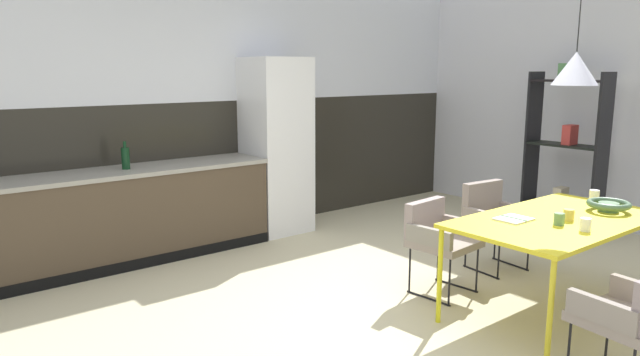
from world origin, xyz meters
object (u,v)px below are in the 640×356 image
Objects in this scene: mug_dark_espresso at (586,224)px; refrigerator_column at (276,146)px; mug_wide_latte at (569,215)px; mug_short_terracotta at (559,219)px; armchair_corner_seat at (492,214)px; armchair_by_stool at (636,311)px; dining_table at (558,224)px; armchair_far_side at (438,232)px; pendant_lamp_over_table_near at (576,68)px; open_book at (514,219)px; mug_tall_blue at (594,196)px; open_shelf_unit at (565,148)px; fruit_bowl at (609,205)px; bottle_spice_small at (126,158)px.

refrigerator_column is at bearing 92.52° from mug_dark_espresso.
mug_wide_latte is 1.02× the size of mug_short_terracotta.
armchair_corner_seat is 1.09× the size of armchair_by_stool.
dining_table is at bearing 66.15° from armchair_corner_seat.
armchair_far_side is 0.63× the size of pendant_lamp_over_table_near.
open_book is 0.20× the size of pendant_lamp_over_table_near.
pendant_lamp_over_table_near is (0.33, -3.21, 0.85)m from refrigerator_column.
dining_table is at bearing 59.28° from armchair_by_stool.
open_shelf_unit reaches higher than mug_tall_blue.
dining_table is at bearing 92.94° from mug_wide_latte.
mug_dark_espresso is at bearing 56.61° from armchair_by_stool.
pendant_lamp_over_table_near reaches higher than armchair_by_stool.
pendant_lamp_over_table_near reaches higher than open_shelf_unit.
mug_dark_espresso is at bearing 92.45° from armchair_far_side.
mug_tall_blue is (0.23, 0.22, -0.00)m from fruit_bowl.
open_book is 0.39m from mug_wide_latte.
armchair_far_side is 1.04× the size of armchair_by_stool.
mug_dark_espresso is at bearing -58.44° from open_shelf_unit.
mug_short_terracotta is at bearing -159.89° from pendant_lamp_over_table_near.
refrigerator_column is 7.40× the size of bottle_spice_small.
open_shelf_unit is at bearing 28.83° from pendant_lamp_over_table_near.
refrigerator_column is at bearing 104.03° from fruit_bowl.
bottle_spice_small is 0.14× the size of open_shelf_unit.
armchair_corner_seat is 1.26m from mug_short_terracotta.
mug_dark_espresso is (-0.17, -0.29, 0.09)m from dining_table.
armchair_far_side is (-0.01, -2.33, -0.47)m from refrigerator_column.
bottle_spice_small reaches higher than armchair_far_side.
refrigerator_column is 1.70m from bottle_spice_small.
fruit_bowl is 0.67m from mug_short_terracotta.
fruit_bowl is (0.50, -0.13, 0.09)m from dining_table.
armchair_by_stool is at bearing -107.65° from open_book.
open_book is at bearing 114.49° from mug_short_terracotta.
bottle_spice_small is at bearing -59.65° from armchair_far_side.
mug_tall_blue is (1.05, -3.08, -0.18)m from refrigerator_column.
mug_dark_espresso is 0.93× the size of mug_tall_blue.
bottle_spice_small is (-1.70, -0.00, 0.03)m from refrigerator_column.
dining_table is 0.52m from fruit_bowl.
mug_short_terracotta is at bearing -167.57° from mug_tall_blue.
fruit_bowl reaches higher than dining_table.
bottle_spice_small is at bearing 121.98° from mug_wide_latte.
mug_dark_espresso is (-0.67, -0.16, -0.01)m from fruit_bowl.
fruit_bowl is at bearing -10.04° from pendant_lamp_over_table_near.
mug_dark_espresso is 1.01× the size of mug_short_terracotta.
open_shelf_unit is 1.58× the size of pendant_lamp_over_table_near.
mug_tall_blue is at bearing -4.57° from open_book.
open_book is 1.03m from mug_tall_blue.
armchair_corner_seat is 6.37× the size of mug_tall_blue.
armchair_corner_seat is at bearing -41.59° from bottle_spice_small.
open_shelf_unit is (2.89, 2.05, 0.47)m from armchair_by_stool.
dining_table is 6.87× the size of open_book.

